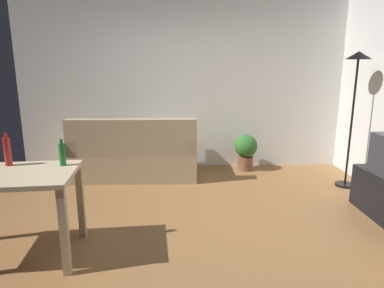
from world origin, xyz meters
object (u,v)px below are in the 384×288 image
Objects in this scene: bottle_green at (62,154)px; potted_plant at (246,150)px; desk at (0,186)px; torchiere_lamp at (356,83)px; bottle_red at (7,151)px; couch at (135,157)px.

potted_plant is at bearing 47.55° from bottle_green.
potted_plant is at bearing 39.40° from desk.
torchiere_lamp is 3.18× the size of potted_plant.
bottle_red is at bearing 91.65° from desk.
couch is at bearing 64.50° from desk.
bottle_red is (-0.03, 0.23, 0.24)m from desk.
bottle_red is 0.47m from bottle_green.
torchiere_lamp is at bearing 21.11° from bottle_red.
bottle_green is at bearing -156.08° from torchiere_lamp.
couch is 2.18m from bottle_red.
bottle_green reaches higher than potted_plant.
bottle_red reaches higher than potted_plant.
couch is 0.99× the size of torchiere_lamp.
potted_plant is (1.71, 0.31, 0.02)m from couch.
bottle_green is (-0.35, -1.94, 0.56)m from couch.
desk is 4.31× the size of bottle_red.
couch reaches higher than potted_plant.
bottle_red is (-2.54, -2.25, 0.56)m from potted_plant.
torchiere_lamp reaches higher than couch.
desk is at bearing 69.75° from couch.
desk is 2.21× the size of potted_plant.
desk is at bearing -135.36° from potted_plant.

